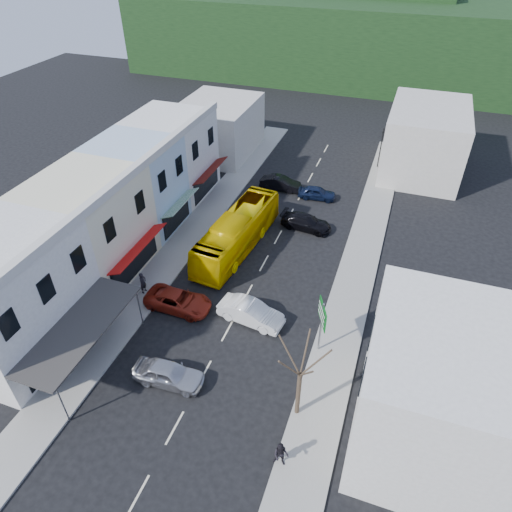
{
  "coord_description": "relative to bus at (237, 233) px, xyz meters",
  "views": [
    {
      "loc": [
        9.21,
        -20.28,
        23.57
      ],
      "look_at": [
        0.0,
        6.0,
        2.2
      ],
      "focal_mm": 32.0,
      "sensor_mm": 36.0,
      "label": 1
    }
  ],
  "objects": [
    {
      "name": "distant_block_right",
      "position": [
        13.84,
        20.69,
        1.95
      ],
      "size": [
        8.0,
        12.0,
        7.0
      ],
      "primitive_type": "cube",
      "color": "#B7B2A8",
      "rests_on": "ground"
    },
    {
      "name": "sidewalk_right",
      "position": [
        10.34,
        0.69,
        -1.48
      ],
      "size": [
        3.0,
        52.0,
        0.15
      ],
      "primitive_type": "cube",
      "color": "gray",
      "rests_on": "ground"
    },
    {
      "name": "distant_block_left",
      "position": [
        -9.16,
        17.69,
        1.45
      ],
      "size": [
        8.0,
        10.0,
        6.0
      ],
      "primitive_type": "cube",
      "color": "#B7B2A8",
      "rests_on": "ground"
    },
    {
      "name": "shopfront_row",
      "position": [
        -9.66,
        -4.31,
        2.45
      ],
      "size": [
        8.25,
        30.0,
        8.0
      ],
      "color": "beige",
      "rests_on": "ground"
    },
    {
      "name": "pedestrian_left",
      "position": [
        -4.63,
        -7.84,
        -0.55
      ],
      "size": [
        0.45,
        0.63,
        1.7
      ],
      "primitive_type": "imported",
      "rotation": [
        0.0,
        0.0,
        1.49
      ],
      "color": "black",
      "rests_on": "sidewalk_left"
    },
    {
      "name": "pedestrian_right",
      "position": [
        9.14,
        -17.39,
        -0.55
      ],
      "size": [
        0.73,
        0.49,
        1.7
      ],
      "primitive_type": "imported",
      "rotation": [
        0.0,
        0.0,
        0.07
      ],
      "color": "black",
      "rests_on": "sidewalk_right"
    },
    {
      "name": "car_black_far",
      "position": [
        0.47,
        11.15,
        -0.85
      ],
      "size": [
        4.42,
        1.84,
        1.4
      ],
      "primitive_type": "imported",
      "rotation": [
        0.0,
        0.0,
        1.58
      ],
      "color": "black",
      "rests_on": "ground"
    },
    {
      "name": "traffic_signal",
      "position": [
        9.44,
        19.51,
        0.78
      ],
      "size": [
        0.52,
        0.96,
        4.67
      ],
      "primitive_type": null,
      "rotation": [
        0.0,
        0.0,
        3.17
      ],
      "color": "black",
      "rests_on": "ground"
    },
    {
      "name": "car_white",
      "position": [
        4.06,
        -7.91,
        -0.85
      ],
      "size": [
        4.6,
        2.38,
        1.4
      ],
      "primitive_type": "imported",
      "rotation": [
        0.0,
        0.0,
        1.43
      ],
      "color": "silver",
      "rests_on": "ground"
    },
    {
      "name": "direction_sign",
      "position": [
        9.24,
        -9.02,
        0.57
      ],
      "size": [
        1.65,
        2.07,
        4.25
      ],
      "primitive_type": null,
      "rotation": [
        0.0,
        0.0,
        0.43
      ],
      "color": "#075714",
      "rests_on": "ground"
    },
    {
      "name": "car_black_near",
      "position": [
        4.83,
        4.86,
        -0.85
      ],
      "size": [
        4.64,
        2.23,
        1.4
      ],
      "primitive_type": "imported",
      "rotation": [
        0.0,
        0.0,
        1.48
      ],
      "color": "black",
      "rests_on": "ground"
    },
    {
      "name": "street_tree",
      "position": [
        9.14,
        -14.1,
        1.95
      ],
      "size": [
        2.3,
        2.3,
        7.01
      ],
      "primitive_type": null,
      "rotation": [
        0.0,
        0.0,
        0.02
      ],
      "color": "#33271C",
      "rests_on": "ground"
    },
    {
      "name": "car_navy_mid",
      "position": [
        4.5,
        10.52,
        -0.85
      ],
      "size": [
        4.53,
        2.15,
        1.4
      ],
      "primitive_type": "imported",
      "rotation": [
        0.0,
        0.0,
        1.65
      ],
      "color": "black",
      "rests_on": "ground"
    },
    {
      "name": "car_silver",
      "position": [
        1.07,
        -14.55,
        -0.85
      ],
      "size": [
        4.49,
        2.04,
        1.4
      ],
      "primitive_type": "imported",
      "rotation": [
        0.0,
        0.0,
        1.63
      ],
      "color": "#BABABF",
      "rests_on": "ground"
    },
    {
      "name": "car_red",
      "position": [
        -1.41,
        -8.4,
        -0.85
      ],
      "size": [
        4.64,
        1.99,
        1.4
      ],
      "primitive_type": "imported",
      "rotation": [
        0.0,
        0.0,
        1.55
      ],
      "color": "maroon",
      "rests_on": "ground"
    },
    {
      "name": "hillside",
      "position": [
        1.38,
        55.78,
        5.18
      ],
      "size": [
        80.0,
        26.0,
        14.0
      ],
      "color": "black",
      "rests_on": "ground"
    },
    {
      "name": "sidewalk_left",
      "position": [
        -4.66,
        0.69,
        -1.48
      ],
      "size": [
        3.0,
        52.0,
        0.15
      ],
      "primitive_type": "cube",
      "color": "gray",
      "rests_on": "ground"
    },
    {
      "name": "bus",
      "position": [
        0.0,
        0.0,
        0.0
      ],
      "size": [
        3.58,
        11.78,
        3.1
      ],
      "primitive_type": "imported",
      "rotation": [
        0.0,
        0.0,
        -0.09
      ],
      "color": "#EBC000",
      "rests_on": "ground"
    },
    {
      "name": "right_building",
      "position": [
        16.34,
        -13.31,
        2.45
      ],
      "size": [
        8.0,
        9.0,
        8.0
      ],
      "primitive_type": "cube",
      "color": "beige",
      "rests_on": "ground"
    },
    {
      "name": "ground",
      "position": [
        2.84,
        -9.31,
        -1.55
      ],
      "size": [
        120.0,
        120.0,
        0.0
      ],
      "primitive_type": "plane",
      "color": "black",
      "rests_on": "ground"
    }
  ]
}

